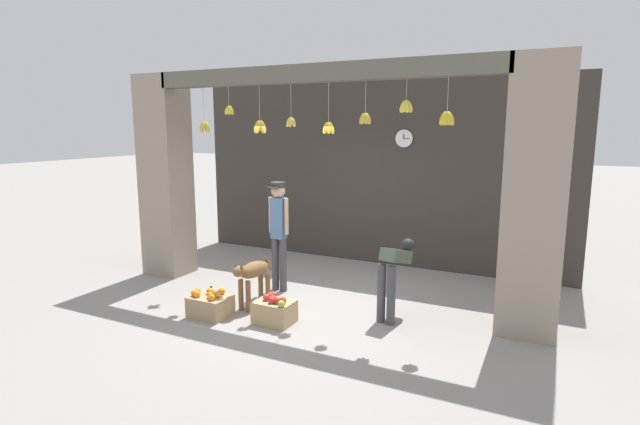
{
  "coord_description": "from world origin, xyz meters",
  "views": [
    {
      "loc": [
        3.19,
        -6.01,
        2.51
      ],
      "look_at": [
        0.0,
        0.37,
        1.26
      ],
      "focal_mm": 28.0,
      "sensor_mm": 36.0,
      "label": 1
    }
  ],
  "objects_px": {
    "wall_clock": "(404,138)",
    "worker_stooping": "(394,270)",
    "fruit_crate_oranges": "(210,305)",
    "dog": "(253,274)",
    "water_bottle": "(211,296)",
    "shopkeeper": "(279,227)",
    "fruit_crate_apples": "(274,311)"
  },
  "relations": [
    {
      "from": "shopkeeper",
      "to": "wall_clock",
      "type": "relative_size",
      "value": 5.16
    },
    {
      "from": "worker_stooping",
      "to": "fruit_crate_apples",
      "type": "xyz_separation_m",
      "value": [
        -1.31,
        -0.84,
        -0.49
      ]
    },
    {
      "from": "dog",
      "to": "wall_clock",
      "type": "xyz_separation_m",
      "value": [
        1.22,
        2.92,
        1.81
      ]
    },
    {
      "from": "fruit_crate_oranges",
      "to": "fruit_crate_apples",
      "type": "distance_m",
      "value": 0.91
    },
    {
      "from": "dog",
      "to": "shopkeeper",
      "type": "distance_m",
      "value": 0.94
    },
    {
      "from": "worker_stooping",
      "to": "wall_clock",
      "type": "relative_size",
      "value": 3.07
    },
    {
      "from": "dog",
      "to": "fruit_crate_apples",
      "type": "height_order",
      "value": "dog"
    },
    {
      "from": "dog",
      "to": "worker_stooping",
      "type": "xyz_separation_m",
      "value": [
        1.87,
        0.49,
        0.18
      ]
    },
    {
      "from": "shopkeeper",
      "to": "fruit_crate_apples",
      "type": "distance_m",
      "value": 1.54
    },
    {
      "from": "fruit_crate_oranges",
      "to": "wall_clock",
      "type": "height_order",
      "value": "wall_clock"
    },
    {
      "from": "fruit_crate_apples",
      "to": "wall_clock",
      "type": "xyz_separation_m",
      "value": [
        0.65,
        3.27,
        2.12
      ]
    },
    {
      "from": "water_bottle",
      "to": "wall_clock",
      "type": "distance_m",
      "value": 4.19
    },
    {
      "from": "shopkeeper",
      "to": "worker_stooping",
      "type": "distance_m",
      "value": 1.97
    },
    {
      "from": "shopkeeper",
      "to": "wall_clock",
      "type": "xyz_separation_m",
      "value": [
        1.27,
        2.13,
        1.29
      ]
    },
    {
      "from": "worker_stooping",
      "to": "water_bottle",
      "type": "bearing_deg",
      "value": -156.27
    },
    {
      "from": "dog",
      "to": "wall_clock",
      "type": "height_order",
      "value": "wall_clock"
    },
    {
      "from": "wall_clock",
      "to": "dog",
      "type": "bearing_deg",
      "value": -112.62
    },
    {
      "from": "worker_stooping",
      "to": "wall_clock",
      "type": "height_order",
      "value": "wall_clock"
    },
    {
      "from": "water_bottle",
      "to": "shopkeeper",
      "type": "bearing_deg",
      "value": 61.87
    },
    {
      "from": "dog",
      "to": "shopkeeper",
      "type": "bearing_deg",
      "value": -169.61
    },
    {
      "from": "shopkeeper",
      "to": "wall_clock",
      "type": "distance_m",
      "value": 2.79
    },
    {
      "from": "shopkeeper",
      "to": "dog",
      "type": "bearing_deg",
      "value": 95.87
    },
    {
      "from": "worker_stooping",
      "to": "water_bottle",
      "type": "xyz_separation_m",
      "value": [
        -2.45,
        -0.69,
        -0.53
      ]
    },
    {
      "from": "worker_stooping",
      "to": "fruit_crate_apples",
      "type": "relative_size",
      "value": 2.03
    },
    {
      "from": "dog",
      "to": "shopkeeper",
      "type": "xyz_separation_m",
      "value": [
        -0.05,
        0.79,
        0.52
      ]
    },
    {
      "from": "fruit_crate_oranges",
      "to": "water_bottle",
      "type": "bearing_deg",
      "value": 126.42
    },
    {
      "from": "dog",
      "to": "fruit_crate_oranges",
      "type": "height_order",
      "value": "dog"
    },
    {
      "from": "wall_clock",
      "to": "worker_stooping",
      "type": "bearing_deg",
      "value": -74.85
    },
    {
      "from": "fruit_crate_oranges",
      "to": "wall_clock",
      "type": "relative_size",
      "value": 1.58
    },
    {
      "from": "worker_stooping",
      "to": "water_bottle",
      "type": "relative_size",
      "value": 3.65
    },
    {
      "from": "dog",
      "to": "shopkeeper",
      "type": "relative_size",
      "value": 0.48
    },
    {
      "from": "shopkeeper",
      "to": "water_bottle",
      "type": "relative_size",
      "value": 6.14
    }
  ]
}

